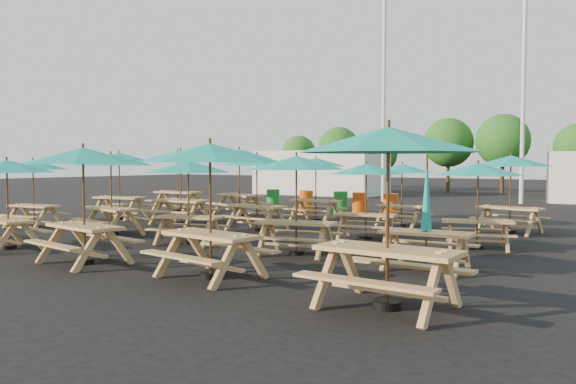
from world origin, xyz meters
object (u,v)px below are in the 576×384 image
Objects in this scene: picnic_unit_17 at (426,223)px; waste_bin_1 at (306,202)px; picnic_unit_11 at (316,165)px; picnic_unit_16 at (388,148)px; picnic_unit_7 at (239,157)px; waste_bin_0 at (273,200)px; picnic_unit_6 at (181,159)px; waste_bin_4 at (391,206)px; picnic_unit_15 at (402,171)px; picnic_unit_4 at (7,170)px; picnic_unit_19 at (511,165)px; picnic_unit_8 at (83,161)px; picnic_unit_13 at (296,167)px; picnic_unit_2 at (119,161)px; picnic_unit_10 at (257,164)px; picnic_unit_12 at (210,159)px; picnic_unit_5 at (111,164)px; waste_bin_3 at (360,204)px; picnic_unit_14 at (366,172)px; picnic_unit_9 at (188,170)px; waste_bin_2 at (341,203)px; picnic_unit_1 at (33,168)px; picnic_unit_18 at (478,173)px; picnic_unit_3 at (178,158)px.

picnic_unit_17 reaches higher than waste_bin_1.
picnic_unit_16 is at bearing -53.63° from picnic_unit_11.
picnic_unit_7 is 3.59m from waste_bin_0.
picnic_unit_6 is 11.68m from picnic_unit_16.
picnic_unit_17 reaches higher than waste_bin_4.
picnic_unit_4 is at bearing -115.99° from picnic_unit_15.
picnic_unit_19 reaches higher than waste_bin_0.
picnic_unit_8 is 4.43m from picnic_unit_13.
picnic_unit_4 is 0.77× the size of picnic_unit_7.
picnic_unit_2 is 1.10× the size of picnic_unit_6.
picnic_unit_12 reaches higher than picnic_unit_10.
picnic_unit_17 is (9.35, -3.24, -1.25)m from picnic_unit_6.
waste_bin_3 is (3.50, 8.86, -1.57)m from picnic_unit_5.
picnic_unit_16 reaches higher than picnic_unit_4.
waste_bin_3 is at bearing 95.34° from picnic_unit_13.
picnic_unit_7 is at bearing 144.79° from picnic_unit_14.
picnic_unit_9 is (-0.12, 3.20, -0.22)m from picnic_unit_8.
picnic_unit_9 is 1.18× the size of picnic_unit_17.
picnic_unit_16 reaches higher than waste_bin_2.
picnic_unit_16 is at bearing -63.19° from waste_bin_3.
picnic_unit_19 is 2.92× the size of waste_bin_0.
picnic_unit_15 is (9.59, 6.54, -0.10)m from picnic_unit_1.
picnic_unit_18 is 2.88× the size of waste_bin_4.
picnic_unit_5 is 6.19m from picnic_unit_7.
picnic_unit_5 reaches higher than picnic_unit_18.
picnic_unit_3 is 1.00× the size of picnic_unit_8.
picnic_unit_19 reaches higher than picnic_unit_14.
waste_bin_0 is (2.61, 6.06, -1.67)m from picnic_unit_2.
picnic_unit_12 reaches higher than picnic_unit_4.
picnic_unit_8 is at bearing -86.93° from waste_bin_2.
picnic_unit_5 is at bearing -126.73° from picnic_unit_15.
waste_bin_1 is (1.20, 2.90, -1.80)m from picnic_unit_7.
picnic_unit_17 is at bearing -45.10° from picnic_unit_11.
picnic_unit_15 is at bearing -2.81° from picnic_unit_3.
picnic_unit_11 reaches higher than picnic_unit_14.
picnic_unit_8 reaches higher than picnic_unit_10.
picnic_unit_19 is 5.45m from waste_bin_4.
picnic_unit_16 reaches higher than picnic_unit_14.
picnic_unit_3 is 8.85m from waste_bin_4.
picnic_unit_9 is at bearing -68.05° from waste_bin_0.
waste_bin_1 is at bearing 121.67° from picnic_unit_12.
picnic_unit_3 is 1.02× the size of picnic_unit_19.
picnic_unit_11 is 2.56× the size of waste_bin_3.
picnic_unit_13 reaches higher than picnic_unit_14.
picnic_unit_8 is at bearing -87.09° from picnic_unit_11.
picnic_unit_10 is 3.38m from picnic_unit_11.
picnic_unit_16 reaches higher than picnic_unit_2.
picnic_unit_15 is (3.14, 0.04, -0.18)m from picnic_unit_11.
picnic_unit_2 is 6.24m from picnic_unit_10.
picnic_unit_18 reaches higher than picnic_unit_14.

